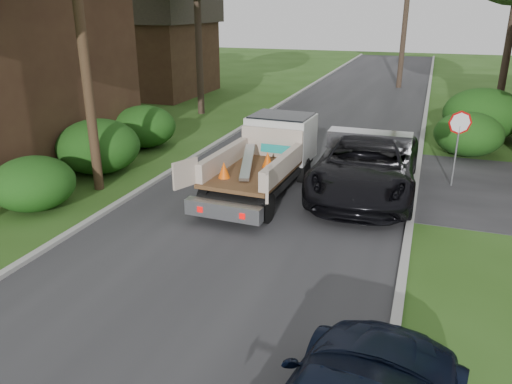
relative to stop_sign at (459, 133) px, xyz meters
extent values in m
plane|color=#284A15|center=(-5.20, -9.00, -1.78)|extent=(120.00, 120.00, 0.00)
cube|color=#28282B|center=(-5.20, 1.00, -1.77)|extent=(8.00, 90.00, 0.02)
cube|color=#9E9E99|center=(-9.30, 1.00, -1.72)|extent=(0.20, 90.00, 0.12)
cube|color=#9E9E99|center=(-1.10, 1.00, -1.72)|extent=(0.20, 90.00, 0.12)
cylinder|color=slate|center=(0.00, 0.00, -0.78)|extent=(0.06, 0.06, 2.00)
cylinder|color=#B20A0A|center=(0.00, 0.00, 0.32)|extent=(0.71, 0.32, 0.76)
cylinder|color=#382619|center=(-10.70, -4.00, 3.22)|extent=(0.30, 0.30, 10.00)
cube|color=#3A2217|center=(-18.70, 13.00, 0.47)|extent=(7.00, 7.00, 4.50)
cube|color=#332B26|center=(-18.70, 13.00, 3.42)|extent=(7.56, 7.56, 1.40)
ellipsoid|color=#0E3F10|center=(-11.40, -6.00, -1.01)|extent=(2.34, 2.34, 1.53)
ellipsoid|color=#0E3F10|center=(-11.70, -2.50, -0.84)|extent=(2.86, 2.86, 1.87)
ellipsoid|color=#0E3F10|center=(-12.00, 1.00, -0.93)|extent=(2.60, 2.60, 1.70)
ellipsoid|color=#0E3F10|center=(0.60, 4.00, -0.93)|extent=(2.60, 2.60, 1.70)
ellipsoid|color=#0E3F10|center=(1.30, 7.00, -0.67)|extent=(3.38, 3.38, 2.21)
cylinder|color=#2D2119|center=(-12.70, 8.00, 2.72)|extent=(0.36, 0.36, 9.00)
cylinder|color=#2D2119|center=(2.30, 11.00, 2.47)|extent=(0.36, 0.36, 8.50)
cylinder|color=#2D2119|center=(-19.20, 4.00, 2.72)|extent=(0.36, 0.36, 9.00)
cylinder|color=#2D2119|center=(-3.20, 21.00, 3.72)|extent=(0.36, 0.36, 11.00)
cylinder|color=black|center=(-6.43, -1.16, -1.36)|extent=(0.31, 0.85, 0.83)
cylinder|color=black|center=(-4.67, -1.24, -1.36)|extent=(0.31, 0.85, 0.83)
cylinder|color=black|center=(-6.58, -4.68, -1.36)|extent=(0.31, 0.85, 0.83)
cylinder|color=black|center=(-4.82, -4.76, -1.36)|extent=(0.31, 0.85, 0.83)
cube|color=black|center=(-5.62, -2.86, -1.20)|extent=(2.09, 5.45, 0.22)
cube|color=silver|center=(-5.54, -0.92, -0.39)|extent=(2.11, 1.76, 1.44)
cube|color=black|center=(-5.54, -0.92, 0.12)|extent=(1.97, 1.61, 0.51)
cube|color=#472D19|center=(-5.65, -3.51, -0.85)|extent=(2.18, 3.42, 0.11)
cube|color=beige|center=(-5.58, -1.85, -0.34)|extent=(2.04, 0.18, 0.93)
cube|color=beige|center=(-6.58, -3.47, -0.53)|extent=(0.37, 3.16, 0.56)
cube|color=beige|center=(-4.72, -3.55, -0.53)|extent=(0.37, 3.16, 0.56)
cube|color=silver|center=(-5.74, -5.51, -1.27)|extent=(2.15, 0.42, 0.42)
cube|color=#B20505|center=(-6.35, -5.65, -1.27)|extent=(0.15, 0.04, 0.15)
cube|color=#B20505|center=(-5.14, -5.70, -1.27)|extent=(0.15, 0.04, 0.15)
cube|color=beige|center=(-6.89, -5.32, -0.43)|extent=(0.39, 0.80, 0.74)
cube|color=beige|center=(-4.57, -5.42, -0.43)|extent=(0.32, 0.82, 0.74)
cube|color=silver|center=(-5.83, -3.41, -0.53)|extent=(0.91, 2.39, 0.43)
cone|color=#F2590A|center=(-6.20, -4.32, -0.56)|extent=(0.35, 0.35, 0.46)
cone|color=#F2590A|center=(-5.35, -2.97, -0.56)|extent=(0.35, 0.35, 0.46)
cube|color=#148C84|center=(-5.36, -2.09, -0.47)|extent=(1.02, 0.13, 0.26)
imported|color=black|center=(-2.61, -1.51, -0.87)|extent=(3.15, 6.58, 1.81)
camera|label=1|loc=(-0.98, -16.57, 3.74)|focal=35.00mm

